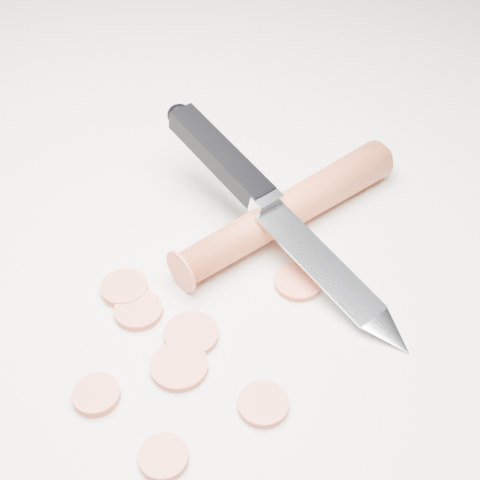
% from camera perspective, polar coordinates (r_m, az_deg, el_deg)
% --- Properties ---
extents(ground, '(2.40, 2.40, 0.00)m').
position_cam_1_polar(ground, '(0.51, -5.41, -3.74)').
color(ground, white).
rests_on(ground, ground).
extents(carrot, '(0.12, 0.21, 0.03)m').
position_cam_1_polar(carrot, '(0.55, 4.18, 2.58)').
color(carrot, '#D05229').
rests_on(carrot, ground).
extents(carrot_slice_1, '(0.04, 0.04, 0.01)m').
position_cam_1_polar(carrot_slice_1, '(0.47, -4.19, -8.03)').
color(carrot_slice_1, '#E86D48').
rests_on(carrot_slice_1, ground).
extents(carrot_slice_2, '(0.04, 0.04, 0.01)m').
position_cam_1_polar(carrot_slice_2, '(0.49, -8.66, -5.98)').
color(carrot_slice_2, '#E86D48').
rests_on(carrot_slice_2, ground).
extents(carrot_slice_3, '(0.03, 0.03, 0.01)m').
position_cam_1_polar(carrot_slice_3, '(0.45, -12.16, -12.79)').
color(carrot_slice_3, '#E86D48').
rests_on(carrot_slice_3, ground).
extents(carrot_slice_4, '(0.03, 0.03, 0.01)m').
position_cam_1_polar(carrot_slice_4, '(0.44, 1.99, -13.81)').
color(carrot_slice_4, '#E86D48').
rests_on(carrot_slice_4, ground).
extents(carrot_slice_5, '(0.04, 0.04, 0.01)m').
position_cam_1_polar(carrot_slice_5, '(0.51, -9.84, -4.09)').
color(carrot_slice_5, '#E86D48').
rests_on(carrot_slice_5, ground).
extents(carrot_slice_6, '(0.03, 0.03, 0.01)m').
position_cam_1_polar(carrot_slice_6, '(0.42, -6.55, -17.94)').
color(carrot_slice_6, '#E86D48').
rests_on(carrot_slice_6, ground).
extents(carrot_slice_7, '(0.04, 0.04, 0.01)m').
position_cam_1_polar(carrot_slice_7, '(0.51, 4.99, -3.60)').
color(carrot_slice_7, '#E86D48').
rests_on(carrot_slice_7, ground).
extents(carrot_slice_8, '(0.04, 0.04, 0.01)m').
position_cam_1_polar(carrot_slice_8, '(0.46, -5.21, -10.67)').
color(carrot_slice_8, '#E86D48').
rests_on(carrot_slice_8, ground).
extents(kitchen_knife, '(0.27, 0.14, 0.07)m').
position_cam_1_polar(kitchen_knife, '(0.51, 3.40, 2.36)').
color(kitchen_knife, silver).
rests_on(kitchen_knife, ground).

